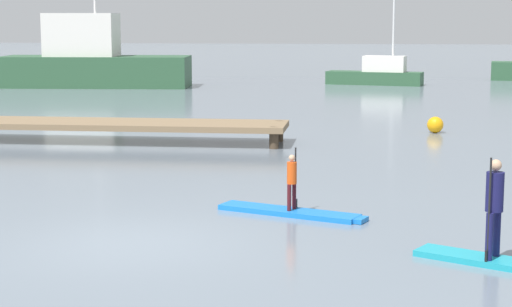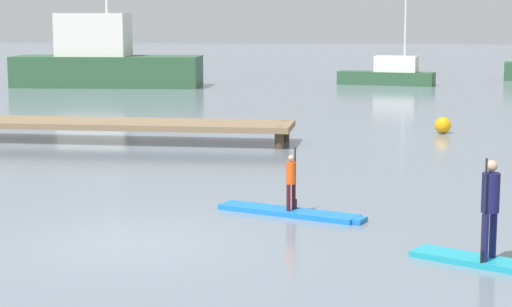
# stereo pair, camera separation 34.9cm
# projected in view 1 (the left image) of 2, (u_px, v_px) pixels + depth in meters

# --- Properties ---
(ground_plane) EXTENTS (240.00, 240.00, 0.00)m
(ground_plane) POSITION_uv_depth(u_px,v_px,m) (132.00, 242.00, 15.51)
(ground_plane) COLOR slate
(paddleboard_near) EXTENTS (3.04, 1.58, 0.10)m
(paddleboard_near) POSITION_uv_depth(u_px,v_px,m) (292.00, 212.00, 17.66)
(paddleboard_near) COLOR blue
(paddleboard_near) RESTS_ON ground
(paddler_child_solo) EXTENTS (0.25, 0.37, 1.22)m
(paddler_child_solo) POSITION_uv_depth(u_px,v_px,m) (292.00, 179.00, 17.57)
(paddler_child_solo) COLOR #4C1419
(paddler_child_solo) RESTS_ON paddleboard_near
(paddleboard_far) EXTENTS (2.93, 1.92, 0.10)m
(paddleboard_far) POSITION_uv_depth(u_px,v_px,m) (510.00, 264.00, 13.94)
(paddleboard_far) COLOR #1E9EB2
(paddleboard_far) RESTS_ON ground
(paddler_adult) EXTENTS (0.38, 0.45, 1.64)m
(paddler_adult) POSITION_uv_depth(u_px,v_px,m) (494.00, 202.00, 13.96)
(paddler_adult) COLOR #19194C
(paddler_adult) RESTS_ON paddleboard_far
(fishing_boat_white_large) EXTENTS (10.65, 4.06, 9.38)m
(fishing_boat_white_large) POSITION_uv_depth(u_px,v_px,m) (92.00, 61.00, 50.20)
(fishing_boat_white_large) COLOR #2D5638
(fishing_boat_white_large) RESTS_ON ground
(fishing_boat_green_midground) EXTENTS (5.70, 2.54, 5.45)m
(fishing_boat_green_midground) POSITION_uv_depth(u_px,v_px,m) (377.00, 74.00, 51.86)
(fishing_boat_green_midground) COLOR #2D5638
(fishing_boat_green_midground) RESTS_ON ground
(floating_dock) EXTENTS (13.11, 2.19, 0.65)m
(floating_dock) POSITION_uv_depth(u_px,v_px,m) (79.00, 124.00, 28.03)
(floating_dock) COLOR #846B4C
(floating_dock) RESTS_ON ground
(mooring_buoy_near) EXTENTS (0.55, 0.55, 0.55)m
(mooring_buoy_near) POSITION_uv_depth(u_px,v_px,m) (435.00, 125.00, 30.18)
(mooring_buoy_near) COLOR orange
(mooring_buoy_near) RESTS_ON ground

